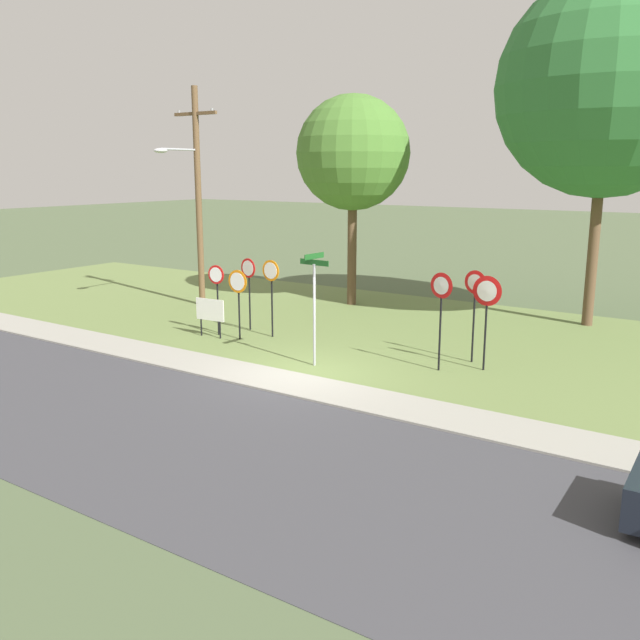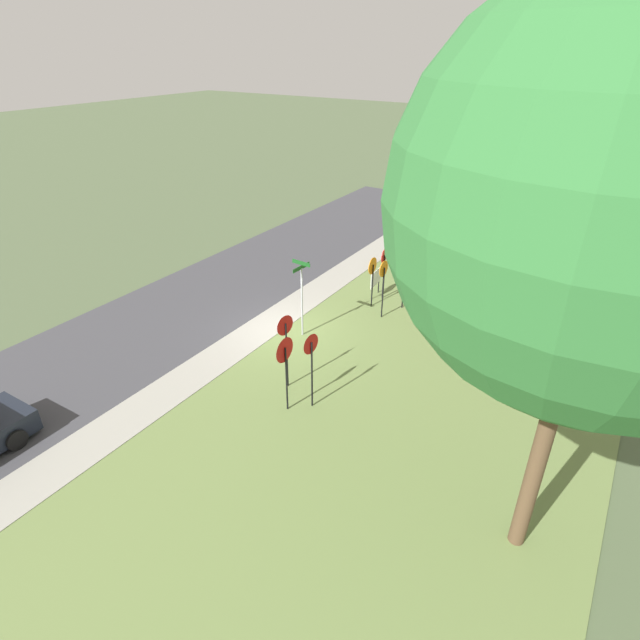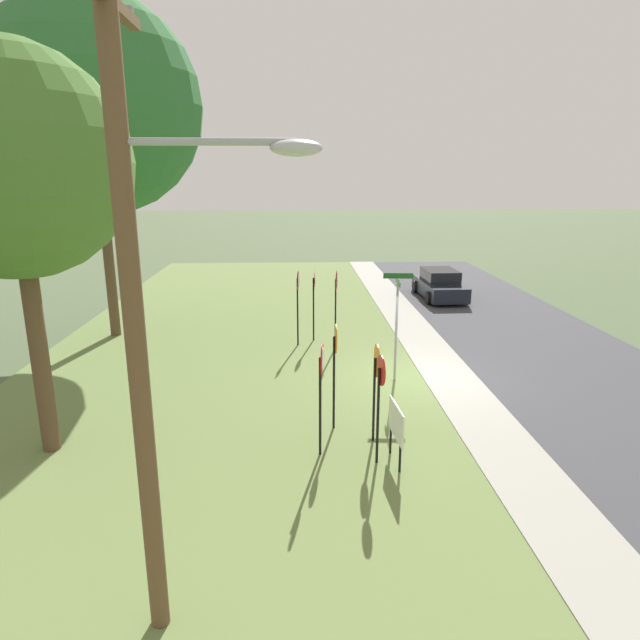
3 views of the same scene
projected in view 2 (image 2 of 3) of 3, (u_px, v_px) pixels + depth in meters
ground_plane at (283, 331)px, 20.21m from camera, size 160.00×160.00×0.00m
road_asphalt at (196, 302)px, 22.47m from camera, size 44.00×6.40×0.01m
sidewalk_strip at (267, 325)px, 20.58m from camera, size 44.00×1.60×0.06m
grass_median at (424, 378)px, 17.38m from camera, size 44.00×12.00×0.04m
stop_sign_near_left at (372, 271)px, 21.30m from camera, size 0.73×0.09×2.23m
stop_sign_near_right at (383, 277)px, 20.32m from camera, size 0.67×0.10×2.50m
stop_sign_far_left at (384, 264)px, 21.96m from camera, size 0.61×0.11×2.30m
stop_sign_far_center at (404, 270)px, 21.09m from camera, size 0.65×0.12×2.43m
yield_sign_near_left at (285, 335)px, 16.02m from camera, size 0.68×0.15×2.66m
yield_sign_near_right at (285, 357)px, 14.98m from camera, size 0.81×0.10×2.57m
yield_sign_far_left at (311, 354)px, 15.13m from camera, size 0.65×0.13×2.60m
street_name_post at (302, 292)px, 19.01m from camera, size 0.96×0.82×3.10m
utility_pole at (498, 188)px, 21.94m from camera, size 2.10×2.24×8.36m
notice_board at (376, 279)px, 22.52m from camera, size 1.10×0.11×1.25m
oak_tree_left at (576, 194)px, 15.99m from camera, size 4.39×4.39×8.11m
oak_tree_right at (610, 204)px, 7.91m from camera, size 7.17×7.17×11.50m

